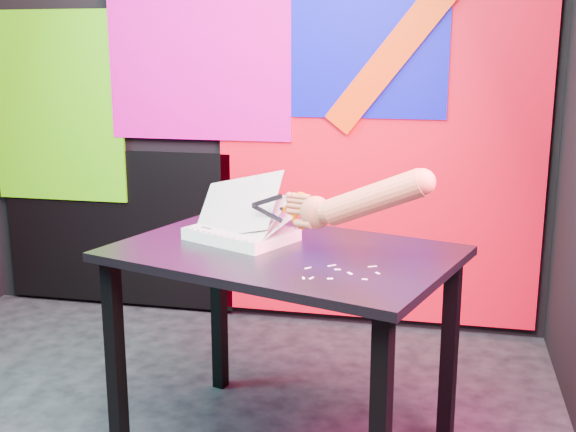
# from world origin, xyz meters

# --- Properties ---
(room) EXTENTS (3.01, 3.01, 2.71)m
(room) POSITION_xyz_m (0.00, 0.00, 1.35)
(room) COLOR black
(room) RESTS_ON ground
(backdrop) EXTENTS (2.88, 0.05, 2.08)m
(backdrop) POSITION_xyz_m (0.06, 1.46, 0.96)
(backdrop) COLOR red
(backdrop) RESTS_ON ground
(work_table) EXTENTS (1.27, 1.03, 0.75)m
(work_table) POSITION_xyz_m (0.46, 0.21, 0.65)
(work_table) COLOR black
(work_table) RESTS_ON ground
(printout_stack) EXTENTS (0.42, 0.37, 0.26)m
(printout_stack) POSITION_xyz_m (0.29, 0.30, 0.78)
(printout_stack) COLOR white
(printout_stack) RESTS_ON work_table
(scissors) EXTENTS (0.21, 0.07, 0.12)m
(scissors) POSITION_xyz_m (0.51, 0.19, 0.89)
(scissors) COLOR #B1B5BF
(scissors) RESTS_ON printout_stack
(hand_forearm) EXTENTS (0.47, 0.17, 0.22)m
(hand_forearm) POSITION_xyz_m (0.74, 0.13, 0.95)
(hand_forearm) COLOR #A96F41
(hand_forearm) RESTS_ON work_table
(paper_clippings) EXTENTS (0.23, 0.18, 0.00)m
(paper_clippings) POSITION_xyz_m (0.68, -0.00, 0.75)
(paper_clippings) COLOR white
(paper_clippings) RESTS_ON work_table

